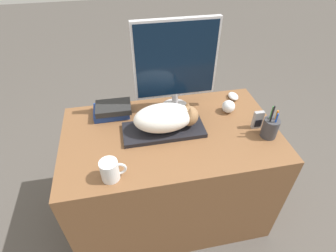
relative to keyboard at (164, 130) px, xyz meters
The scene contains 10 objects.
desk 0.37m from the keyboard, 21.05° to the right, with size 1.18×0.68×0.72m.
keyboard is the anchor object (origin of this frame).
cat 0.09m from the keyboard, ahead, with size 0.35×0.18×0.14m.
monitor 0.37m from the keyboard, 61.66° to the left, with size 0.46×0.16×0.54m.
computer_mouse 0.55m from the keyboard, 25.13° to the left, with size 0.06×0.09×0.03m.
coffee_mug 0.40m from the keyboard, 137.39° to the right, with size 0.12×0.08×0.10m.
pen_cup 0.56m from the keyboard, 14.65° to the right, with size 0.08×0.08×0.20m.
baseball 0.42m from the keyboard, 14.16° to the left, with size 0.08×0.08×0.08m.
phone 0.52m from the keyboard, ahead, with size 0.05×0.02×0.11m.
book_stack 0.34m from the keyboard, 141.84° to the left, with size 0.22×0.16×0.07m.
Camera 1 is at (-0.22, -0.71, 1.67)m, focal length 28.00 mm.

